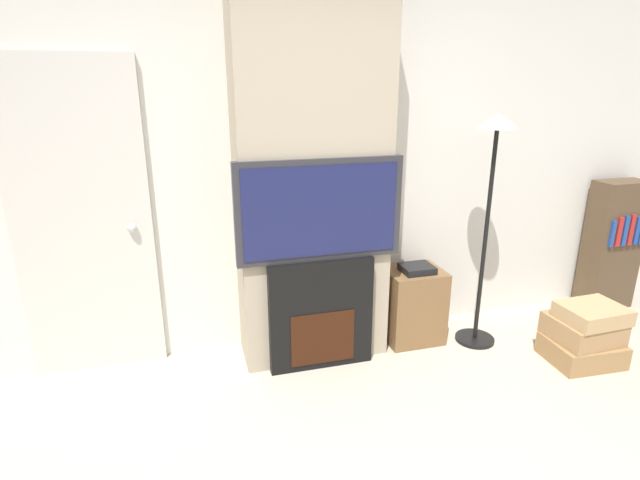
# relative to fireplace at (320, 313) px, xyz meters

# --- Properties ---
(wall_back) EXTENTS (6.00, 0.06, 2.70)m
(wall_back) POSITION_rel_fireplace_xyz_m (0.00, 0.43, 0.97)
(wall_back) COLOR silver
(wall_back) RESTS_ON ground_plane
(chimney_breast) EXTENTS (1.00, 0.40, 2.70)m
(chimney_breast) POSITION_rel_fireplace_xyz_m (0.00, 0.20, 0.97)
(chimney_breast) COLOR tan
(chimney_breast) RESTS_ON ground_plane
(fireplace) EXTENTS (0.71, 0.15, 0.77)m
(fireplace) POSITION_rel_fireplace_xyz_m (0.00, 0.00, 0.00)
(fireplace) COLOR black
(fireplace) RESTS_ON ground_plane
(television) EXTENTS (1.08, 0.07, 0.66)m
(television) POSITION_rel_fireplace_xyz_m (0.00, -0.00, 0.72)
(television) COLOR #2D2D33
(television) RESTS_ON fireplace
(floor_lamp) EXTENTS (0.29, 0.29, 1.68)m
(floor_lamp) POSITION_rel_fireplace_xyz_m (1.22, -0.01, 0.84)
(floor_lamp) COLOR black
(floor_lamp) RESTS_ON ground_plane
(box_stack) EXTENTS (0.49, 0.42, 0.42)m
(box_stack) POSITION_rel_fireplace_xyz_m (1.78, -0.46, -0.18)
(box_stack) COLOR #A37A4C
(box_stack) RESTS_ON ground_plane
(media_stand) EXTENTS (0.41, 0.36, 0.61)m
(media_stand) POSITION_rel_fireplace_xyz_m (0.76, 0.15, -0.10)
(media_stand) COLOR brown
(media_stand) RESTS_ON ground_plane
(bookshelf) EXTENTS (0.43, 0.26, 1.10)m
(bookshelf) POSITION_rel_fireplace_xyz_m (2.64, 0.25, 0.17)
(bookshelf) COLOR brown
(bookshelf) RESTS_ON ground_plane
(entry_door) EXTENTS (0.84, 0.09, 2.04)m
(entry_door) POSITION_rel_fireplace_xyz_m (-1.45, 0.38, 0.64)
(entry_door) COLOR silver
(entry_door) RESTS_ON ground_plane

